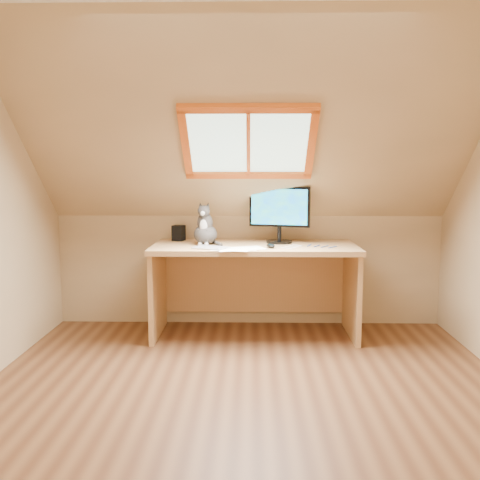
{
  "coord_description": "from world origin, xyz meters",
  "views": [
    {
      "loc": [
        0.02,
        -3.1,
        1.42
      ],
      "look_at": [
        -0.06,
        1.0,
        0.88
      ],
      "focal_mm": 40.0,
      "sensor_mm": 36.0,
      "label": 1
    }
  ],
  "objects": [
    {
      "name": "graphics_tablet",
      "position": [
        -0.3,
        1.16,
        0.79
      ],
      "size": [
        0.31,
        0.28,
        0.01
      ],
      "primitive_type": "cube",
      "rotation": [
        0.0,
        0.0,
        -0.44
      ],
      "color": "#B2B2B7",
      "rests_on": "desk"
    },
    {
      "name": "monitor",
      "position": [
        0.27,
        1.5,
        1.07
      ],
      "size": [
        0.52,
        0.22,
        0.49
      ],
      "color": "black",
      "rests_on": "desk"
    },
    {
      "name": "desk_speaker",
      "position": [
        -0.63,
        1.63,
        0.86
      ],
      "size": [
        0.12,
        0.12,
        0.14
      ],
      "primitive_type": "cube",
      "rotation": [
        0.0,
        0.0,
        -0.32
      ],
      "color": "black",
      "rests_on": "desk"
    },
    {
      "name": "room_shell",
      "position": [
        0.0,
        -0.09,
        1.43
      ],
      "size": [
        3.52,
        3.52,
        2.41
      ],
      "color": "tan",
      "rests_on": "ground"
    },
    {
      "name": "cat",
      "position": [
        -0.37,
        1.39,
        0.92
      ],
      "size": [
        0.22,
        0.26,
        0.37
      ],
      "color": "#413B39",
      "rests_on": "desk"
    },
    {
      "name": "mouse",
      "position": [
        0.18,
        1.2,
        0.8
      ],
      "size": [
        0.09,
        0.12,
        0.03
      ],
      "primitive_type": "ellipsoid",
      "rotation": [
        0.0,
        0.0,
        0.32
      ],
      "color": "black",
      "rests_on": "desk"
    },
    {
      "name": "ground",
      "position": [
        0.0,
        0.0,
        0.0
      ],
      "size": [
        3.5,
        3.5,
        0.0
      ],
      "primitive_type": "plane",
      "color": "brown",
      "rests_on": "ground"
    },
    {
      "name": "papers",
      "position": [
        -0.04,
        1.12,
        0.79
      ],
      "size": [
        0.35,
        0.3,
        0.01
      ],
      "color": "white",
      "rests_on": "desk"
    },
    {
      "name": "cables",
      "position": [
        0.5,
        1.26,
        0.79
      ],
      "size": [
        0.51,
        0.26,
        0.01
      ],
      "color": "silver",
      "rests_on": "desk"
    },
    {
      "name": "desk",
      "position": [
        0.05,
        1.45,
        0.55
      ],
      "size": [
        1.72,
        0.75,
        0.79
      ],
      "color": "tan",
      "rests_on": "ground"
    }
  ]
}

